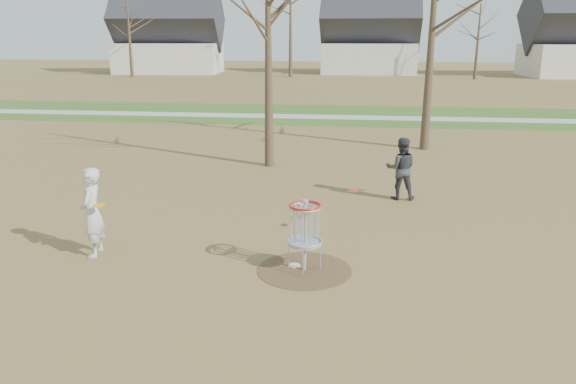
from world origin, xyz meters
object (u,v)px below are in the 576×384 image
object	(u,v)px
disc_grounded	(295,265)
player_standing	(92,212)
disc_golf_basket	(305,225)
player_throwing	(401,168)

from	to	relation	value
disc_grounded	player_standing	bearing A→B (deg)	178.85
player_standing	disc_grounded	world-z (taller)	player_standing
player_standing	disc_grounded	bearing A→B (deg)	80.10
player_standing	disc_golf_basket	xyz separation A→B (m)	(4.26, -0.24, 0.01)
player_standing	disc_golf_basket	distance (m)	4.27
player_throwing	disc_golf_basket	distance (m)	5.48
player_standing	disc_golf_basket	size ratio (longest dim) A/B	1.34
player_standing	disc_grounded	xyz separation A→B (m)	(4.05, -0.08, -0.88)
player_throwing	disc_grounded	xyz separation A→B (m)	(-2.31, -4.90, -0.82)
disc_grounded	disc_golf_basket	distance (m)	0.93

